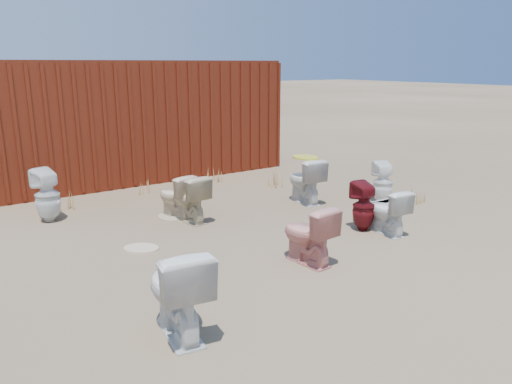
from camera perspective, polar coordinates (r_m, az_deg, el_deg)
ground at (r=6.87m, az=2.88°, el=-5.48°), size 100.00×100.00×0.00m
shipping_container at (r=11.09m, az=-13.89°, el=8.17°), size 6.00×2.40×2.40m
toilet_front_a at (r=4.49m, az=-8.98°, el=-11.06°), size 0.59×0.89×0.85m
toilet_front_pink at (r=6.01m, az=5.95°, el=-4.83°), size 0.46×0.74×0.73m
toilet_front_c at (r=7.24m, az=14.84°, el=-2.17°), size 0.45×0.69×0.65m
toilet_front_maroon at (r=7.30m, az=12.22°, el=-1.62°), size 0.37×0.38×0.72m
toilet_back_a at (r=8.16m, az=-22.74°, el=-0.36°), size 0.45×0.46×0.82m
toilet_back_beige_left at (r=7.60m, az=-7.70°, el=-0.73°), size 0.48×0.75×0.73m
toilet_back_beige_right at (r=7.83m, az=-9.15°, el=-0.48°), size 0.50×0.74×0.69m
toilet_back_yellowlid at (r=8.60m, az=5.61°, el=1.32°), size 0.53×0.82×0.79m
toilet_back_e at (r=8.77m, az=14.30°, el=1.02°), size 0.45×0.45×0.73m
yellow_lid at (r=8.52m, az=5.68°, el=3.97°), size 0.40×0.50×0.02m
loose_tank at (r=7.70m, az=14.33°, el=-2.33°), size 0.50×0.20×0.35m
loose_lid_near at (r=7.94m, az=-9.72°, el=-2.81°), size 0.43×0.53×0.02m
loose_lid_far at (r=6.69m, az=-12.98°, el=-6.30°), size 0.58×0.59×0.02m
weed_clump_a at (r=8.78m, az=-21.13°, el=-0.85°), size 0.36×0.36×0.34m
weed_clump_b at (r=9.12m, az=-7.76°, el=0.39°), size 0.32×0.32×0.28m
weed_clump_c at (r=9.73m, az=2.48°, el=1.52°), size 0.36×0.36×0.32m
weed_clump_d at (r=9.52m, az=-12.58°, el=0.70°), size 0.30×0.30×0.26m
weed_clump_e at (r=10.18m, az=-4.63°, el=1.89°), size 0.34×0.34×0.26m
weed_clump_f at (r=9.08m, az=17.67°, el=-0.34°), size 0.28×0.28×0.25m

